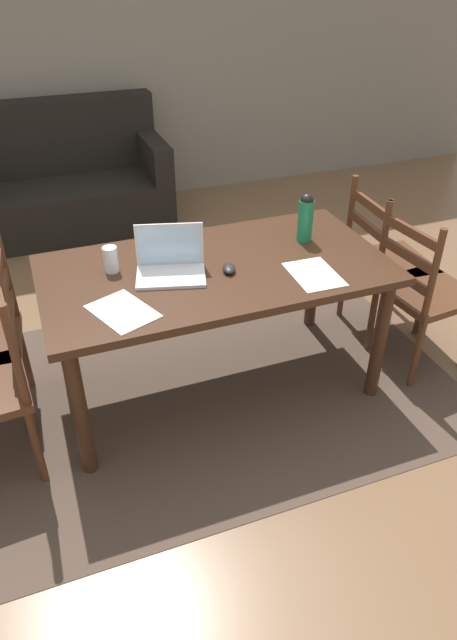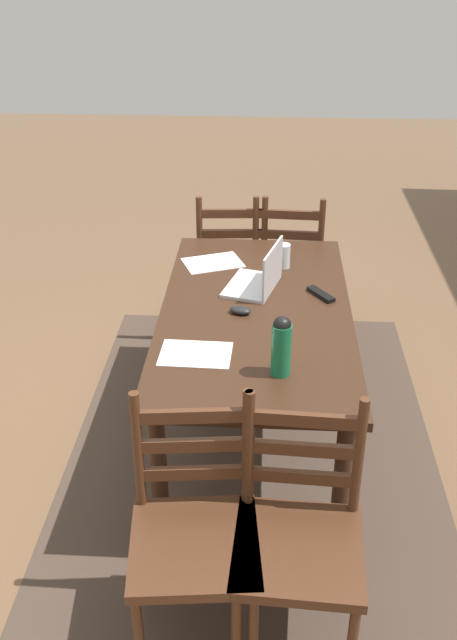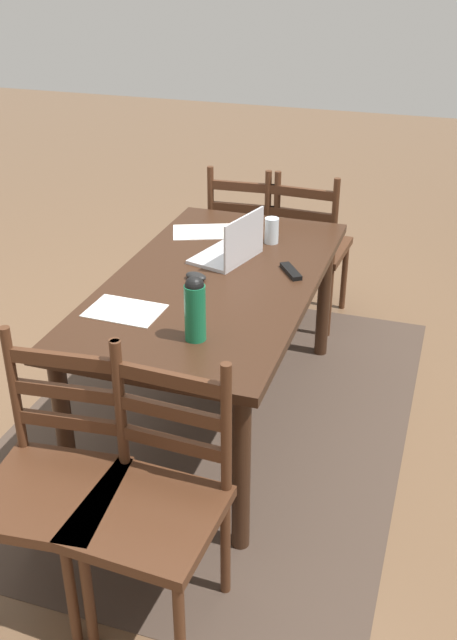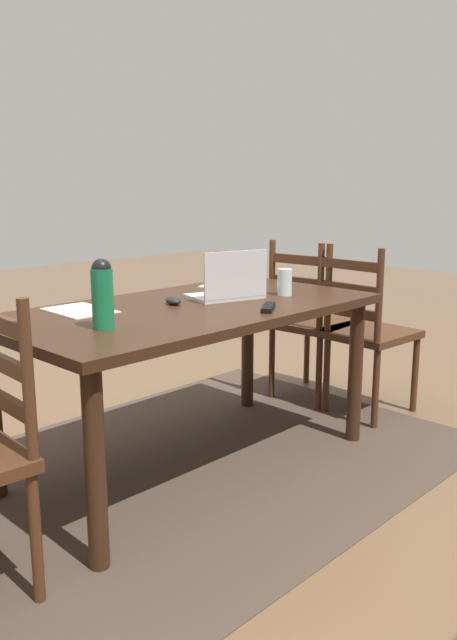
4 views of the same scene
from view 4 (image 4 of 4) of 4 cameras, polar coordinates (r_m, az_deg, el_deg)
name	(u,v)px [view 4 (image 4 of 4)]	position (r m, az deg, el deg)	size (l,w,h in m)	color
ground_plane	(193,464)	(2.98, -3.19, -12.87)	(14.00, 14.00, 0.00)	brown
area_rug	(193,464)	(2.98, -3.19, -12.82)	(2.52, 1.80, 0.01)	#47382D
dining_table	(192,326)	(2.77, -3.35, -0.50)	(1.68, 0.88, 0.75)	#382114
chair_left_far	(364,332)	(3.56, 12.16, -1.10)	(0.46, 0.46, 0.95)	#4C2B19
chair_left_near	(313,323)	(3.75, 7.67, -0.27)	(0.47, 0.47, 0.95)	#4C2B19
laptop	(229,287)	(2.88, 0.06, 3.02)	(0.37, 0.30, 0.23)	silver
water_bottle	(102,293)	(2.32, -11.30, 2.43)	(0.08, 0.08, 0.26)	#197247
drinking_glass	(285,282)	(3.00, 5.09, 3.42)	(0.07, 0.07, 0.13)	silver
computer_mouse	(173,301)	(2.78, -5.00, 1.76)	(0.06, 0.10, 0.03)	black
tv_remote	(268,307)	(2.65, 3.60, 1.13)	(0.04, 0.17, 0.02)	black
paper_stack_left	(232,286)	(3.27, 0.35, 3.11)	(0.21, 0.30, 0.00)	white
paper_stack_right	(80,310)	(2.70, -13.26, 0.85)	(0.21, 0.30, 0.00)	white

